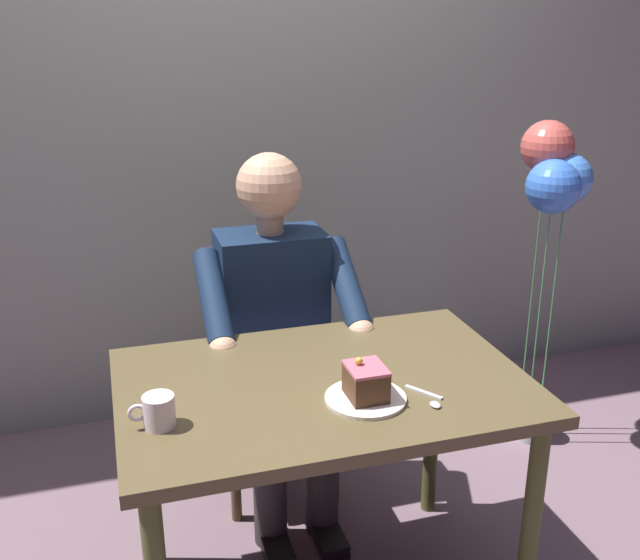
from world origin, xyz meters
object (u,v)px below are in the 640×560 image
cake_slice (366,382)px  seated_person (277,333)px  coffee_cup (158,411)px  chair (267,357)px  balloon_display (552,204)px  dining_table (323,410)px  dessert_spoon (430,399)px

cake_slice → seated_person: bearing=-83.9°
seated_person → coffee_cup: seated_person is taller
chair → balloon_display: (-1.09, 0.07, 0.52)m
dining_table → cake_slice: bearing=117.7°
dessert_spoon → coffee_cup: bearing=-6.1°
balloon_display → dining_table: bearing=29.9°
dining_table → coffee_cup: bearing=14.2°
balloon_display → seated_person: bearing=5.2°
seated_person → coffee_cup: size_ratio=11.24×
seated_person → cake_slice: 0.68m
chair → seated_person: size_ratio=0.71×
cake_slice → coffee_cup: size_ratio=0.99×
chair → balloon_display: size_ratio=0.68×
dining_table → coffee_cup: size_ratio=9.82×
cake_slice → dessert_spoon: (-0.16, 0.05, -0.05)m
dining_table → chair: size_ratio=1.24×
cake_slice → balloon_display: 1.29m
cake_slice → chair: bearing=-85.1°
seated_person → dessert_spoon: size_ratio=9.17×
chair → cake_slice: (-0.07, 0.83, 0.31)m
chair → dining_table: bearing=90.0°
balloon_display → cake_slice: bearing=36.8°
coffee_cup → dessert_spoon: coffee_cup is taller
coffee_cup → dessert_spoon: bearing=173.9°
dining_table → dessert_spoon: bearing=141.1°
seated_person → cake_slice: size_ratio=11.30×
dining_table → chair: 0.72m
seated_person → chair: bearing=-90.0°
dining_table → seated_person: size_ratio=0.87×
dining_table → coffee_cup: (0.44, 0.11, 0.13)m
dining_table → balloon_display: (-1.09, -0.63, 0.35)m
seated_person → coffee_cup: 0.79m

